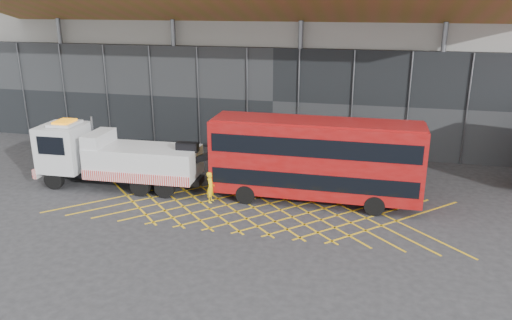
# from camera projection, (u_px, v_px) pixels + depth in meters

# --- Properties ---
(ground_plane) EXTENTS (120.00, 120.00, 0.00)m
(ground_plane) POSITION_uv_depth(u_px,v_px,m) (201.00, 202.00, 29.52)
(ground_plane) COLOR #28282A
(road_markings) EXTENTS (23.16, 7.16, 0.01)m
(road_markings) POSITION_uv_depth(u_px,v_px,m) (253.00, 207.00, 28.81)
(road_markings) COLOR yellow
(road_markings) RESTS_ON ground_plane
(construction_building) EXTENTS (55.00, 23.97, 18.00)m
(construction_building) POSITION_uv_depth(u_px,v_px,m) (289.00, 29.00, 43.37)
(construction_building) COLOR gray
(construction_building) RESTS_ON ground_plane
(recovery_truck) EXTENTS (12.24, 3.21, 4.26)m
(recovery_truck) POSITION_uv_depth(u_px,v_px,m) (113.00, 157.00, 31.51)
(recovery_truck) COLOR black
(recovery_truck) RESTS_ON ground_plane
(bus_towed) EXTENTS (12.17, 2.90, 4.94)m
(bus_towed) POSITION_uv_depth(u_px,v_px,m) (315.00, 157.00, 28.88)
(bus_towed) COLOR maroon
(bus_towed) RESTS_ON ground_plane
(worker) EXTENTS (0.45, 0.68, 1.86)m
(worker) POSITION_uv_depth(u_px,v_px,m) (211.00, 187.00, 29.35)
(worker) COLOR yellow
(worker) RESTS_ON ground_plane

